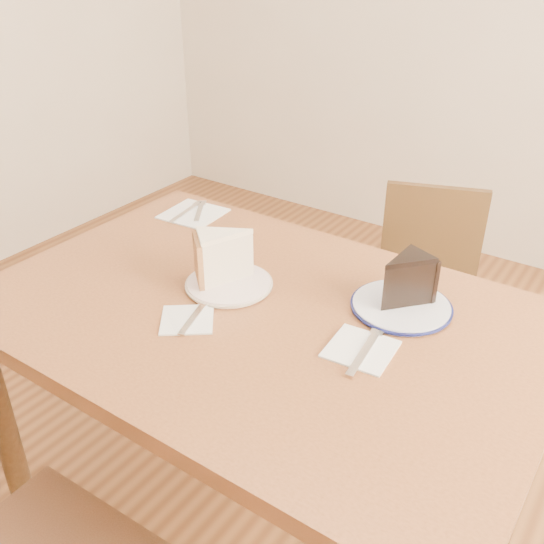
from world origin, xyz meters
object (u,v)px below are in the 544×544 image
Objects in this scene: table at (260,346)px; plate_cream at (229,284)px; plate_navy at (401,306)px; chocolate_cake at (402,283)px; carrot_cake at (227,258)px; chair_far at (424,297)px.

table is 0.16m from plate_cream.
plate_navy is 1.87× the size of chocolate_cake.
table is 0.34m from chocolate_cake.
plate_cream is 0.06m from carrot_cake.
chair_far is at bearing -54.98° from chocolate_cake.
plate_cream is 0.38m from chocolate_cake.
carrot_cake is 1.09× the size of chocolate_cake.
carrot_cake is at bearing -161.71° from plate_navy.
carrot_cake reaches higher than plate_navy.
table is at bearing 57.02° from chocolate_cake.
table is 10.85× the size of chocolate_cake.
plate_cream reaches higher than chair_far.
plate_navy is 0.05m from chocolate_cake.
plate_navy is (0.25, 0.17, 0.10)m from table.
chocolate_cake is at bearing 35.48° from table.
carrot_cake is at bearing 52.46° from chair_far.
chair_far is 4.00× the size of plate_cream.
carrot_cake reaches higher than table.
plate_navy is at bearing 20.63° from plate_cream.
table is 0.80m from chair_far.
chocolate_cake is at bearing 83.72° from chair_far.
chocolate_cake is at bearing 60.97° from carrot_cake.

